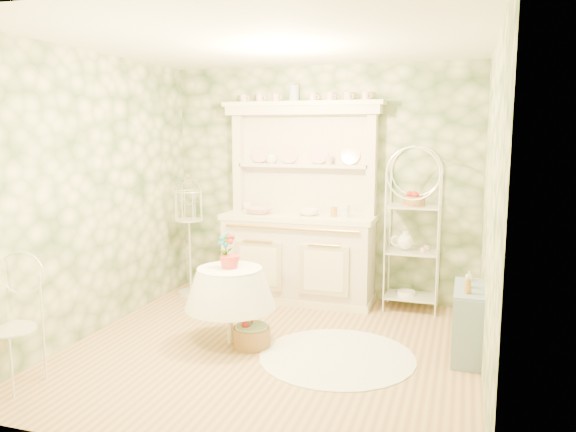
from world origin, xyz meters
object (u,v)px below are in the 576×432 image
(birdcage_stand, at_px, (189,234))
(side_shelf, at_px, (468,324))
(bakers_rack, at_px, (413,228))
(floor_basket, at_px, (252,334))
(cafe_chair, at_px, (9,336))
(kitchen_dresser, at_px, (298,203))
(round_table, at_px, (230,308))

(birdcage_stand, bearing_deg, side_shelf, -16.83)
(bakers_rack, bearing_deg, floor_basket, -128.55)
(side_shelf, relative_size, floor_basket, 1.88)
(cafe_chair, bearing_deg, birdcage_stand, 69.93)
(kitchen_dresser, relative_size, bakers_rack, 1.26)
(bakers_rack, xyz_separation_m, cafe_chair, (-2.76, -2.86, -0.52))
(side_shelf, bearing_deg, floor_basket, -175.78)
(cafe_chair, bearing_deg, kitchen_dresser, 45.77)
(side_shelf, bearing_deg, kitchen_dresser, 141.96)
(birdcage_stand, relative_size, floor_basket, 4.10)
(birdcage_stand, bearing_deg, round_table, -50.22)
(floor_basket, bearing_deg, bakers_rack, 50.49)
(bakers_rack, xyz_separation_m, side_shelf, (0.60, -1.17, -0.62))
(birdcage_stand, bearing_deg, bakers_rack, 4.61)
(kitchen_dresser, relative_size, birdcage_stand, 1.55)
(kitchen_dresser, relative_size, floor_basket, 6.35)
(bakers_rack, xyz_separation_m, floor_basket, (-1.28, -1.55, -0.79))
(bakers_rack, height_order, cafe_chair, bakers_rack)
(bakers_rack, relative_size, round_table, 2.76)
(birdcage_stand, xyz_separation_m, floor_basket, (1.32, -1.34, -0.62))
(side_shelf, height_order, birdcage_stand, birdcage_stand)
(kitchen_dresser, xyz_separation_m, round_table, (-0.22, -1.47, -0.81))
(kitchen_dresser, height_order, cafe_chair, kitchen_dresser)
(bakers_rack, bearing_deg, round_table, -133.60)
(side_shelf, distance_m, round_table, 2.13)
(kitchen_dresser, height_order, round_table, kitchen_dresser)
(bakers_rack, relative_size, cafe_chair, 2.30)
(side_shelf, xyz_separation_m, birdcage_stand, (-3.19, 0.97, 0.45))
(kitchen_dresser, xyz_separation_m, floor_basket, (0.00, -1.50, -1.03))
(side_shelf, relative_size, cafe_chair, 0.86)
(floor_basket, bearing_deg, birdcage_stand, 134.42)
(kitchen_dresser, distance_m, bakers_rack, 1.31)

